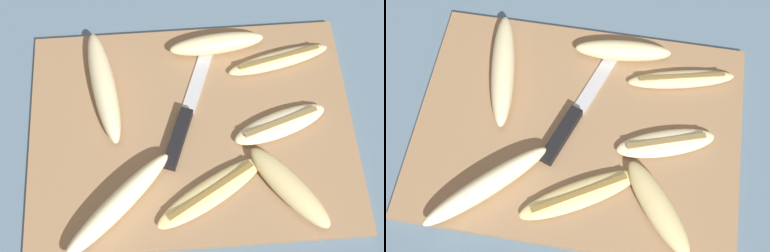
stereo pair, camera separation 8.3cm
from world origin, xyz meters
The scene contains 10 objects.
ground_plane centered at (0.00, 0.00, 0.00)m, with size 4.00×4.00×0.00m, color slate.
cutting_board centered at (0.00, 0.00, 0.01)m, with size 0.51×0.38×0.01m.
knife centered at (-0.01, 0.00, 0.02)m, with size 0.10×0.23×0.02m.
banana_cream_curved centered at (-0.14, 0.08, 0.03)m, with size 0.07×0.21×0.04m.
banana_pale_long centered at (0.14, -0.01, 0.02)m, with size 0.16×0.09×0.02m.
banana_bright_far centered at (-0.12, -0.12, 0.03)m, with size 0.17×0.17×0.04m.
banana_soft_right centered at (0.05, 0.15, 0.03)m, with size 0.16×0.05×0.03m.
banana_spotted_left centered at (0.14, -0.11, 0.03)m, with size 0.13×0.15×0.03m.
banana_ripe_center centered at (0.15, 0.11, 0.02)m, with size 0.18×0.07×0.02m.
banana_golden_short centered at (0.02, -0.11, 0.02)m, with size 0.18×0.13×0.02m.
Camera 2 is at (0.06, -0.35, 0.78)m, focal length 50.00 mm.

